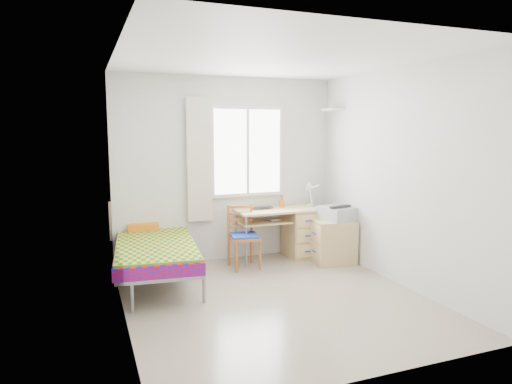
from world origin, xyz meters
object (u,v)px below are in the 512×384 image
printer (336,213)px  bed (154,246)px  chair (243,232)px  cabinet (332,241)px  desk (296,230)px

printer → bed: bearing=164.5°
chair → printer: size_ratio=1.65×
chair → cabinet: (1.24, -0.25, -0.18)m
cabinet → bed: bearing=-175.5°
bed → cabinet: size_ratio=3.37×
bed → chair: bed is taller
bed → desk: size_ratio=1.78×
chair → printer: bearing=-1.5°
desk → printer: bearing=-45.8°
desk → cabinet: 0.56m
desk → chair: (-0.88, -0.18, 0.08)m
desk → cabinet: desk is taller
bed → printer: bearing=2.8°
desk → printer: (0.41, -0.43, 0.31)m
cabinet → printer: size_ratio=1.20×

